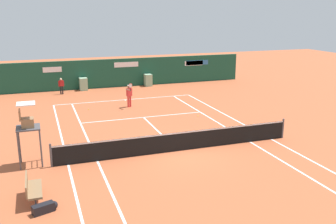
# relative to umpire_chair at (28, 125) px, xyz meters

# --- Properties ---
(ground_plane) EXTENTS (80.00, 80.00, 0.01)m
(ground_plane) POSITION_rel_umpire_chair_xyz_m (6.85, 0.01, -1.85)
(ground_plane) COLOR #B25633
(tennis_net) EXTENTS (12.10, 0.10, 1.07)m
(tennis_net) POSITION_rel_umpire_chair_xyz_m (6.85, -0.56, -1.34)
(tennis_net) COLOR #4C4C51
(tennis_net) RESTS_ON ground_plane
(sponsor_back_wall) EXTENTS (25.00, 1.02, 2.52)m
(sponsor_back_wall) POSITION_rel_umpire_chair_xyz_m (6.89, 16.40, -0.63)
(sponsor_back_wall) COLOR #194C38
(sponsor_back_wall) RESTS_ON ground_plane
(umpire_chair) EXTENTS (1.00, 1.00, 2.83)m
(umpire_chair) POSITION_rel_umpire_chair_xyz_m (0.00, 0.00, 0.00)
(umpire_chair) COLOR #47474C
(umpire_chair) RESTS_ON ground_plane
(player_bench) EXTENTS (0.54, 1.59, 0.88)m
(player_bench) POSITION_rel_umpire_chair_xyz_m (0.04, -3.53, -1.34)
(player_bench) COLOR #38383D
(player_bench) RESTS_ON ground_plane
(equipment_bag) EXTENTS (0.89, 0.53, 0.32)m
(equipment_bag) POSITION_rel_umpire_chair_xyz_m (0.46, -4.54, -1.69)
(equipment_bag) COLOR black
(equipment_bag) RESTS_ON ground_plane
(player_on_baseline) EXTENTS (0.50, 0.80, 1.82)m
(player_on_baseline) POSITION_rel_umpire_chair_xyz_m (6.66, 8.81, -0.89)
(player_on_baseline) COLOR red
(player_on_baseline) RESTS_ON ground_plane
(ball_kid_centre_post) EXTENTS (0.45, 0.20, 1.34)m
(ball_kid_centre_post) POSITION_rel_umpire_chair_xyz_m (2.42, 14.83, -1.08)
(ball_kid_centre_post) COLOR black
(ball_kid_centre_post) RESTS_ON ground_plane
(tennis_ball_near_service_line) EXTENTS (0.07, 0.07, 0.07)m
(tennis_ball_near_service_line) POSITION_rel_umpire_chair_xyz_m (3.79, 9.01, -1.82)
(tennis_ball_near_service_line) COLOR #CCE033
(tennis_ball_near_service_line) RESTS_ON ground_plane
(tennis_ball_mid_court) EXTENTS (0.07, 0.07, 0.07)m
(tennis_ball_mid_court) POSITION_rel_umpire_chair_xyz_m (10.28, 4.89, -1.82)
(tennis_ball_mid_court) COLOR #CCE033
(tennis_ball_mid_court) RESTS_ON ground_plane
(tennis_ball_by_sideline) EXTENTS (0.07, 0.07, 0.07)m
(tennis_ball_by_sideline) POSITION_rel_umpire_chair_xyz_m (7.59, 1.22, -1.82)
(tennis_ball_by_sideline) COLOR #CCE033
(tennis_ball_by_sideline) RESTS_ON ground_plane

